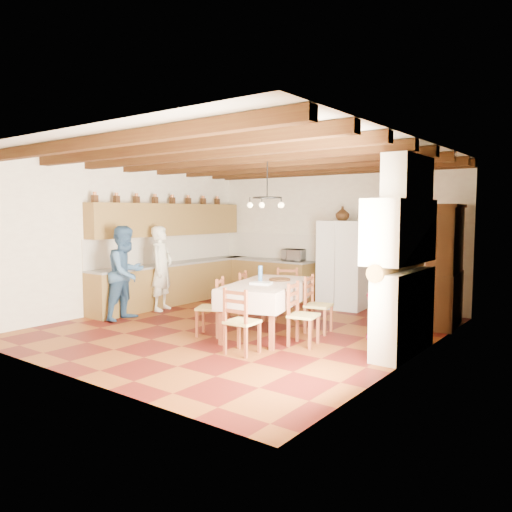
{
  "coord_description": "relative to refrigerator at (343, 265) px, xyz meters",
  "views": [
    {
      "loc": [
        5.32,
        -6.65,
        2.02
      ],
      "look_at": [
        0.1,
        0.3,
        1.25
      ],
      "focal_mm": 35.0,
      "sensor_mm": 36.0,
      "label": 1
    }
  ],
  "objects": [
    {
      "name": "chair_end_near",
      "position": [
        0.42,
        -3.94,
        -0.44
      ],
      "size": [
        0.44,
        0.42,
        0.96
      ],
      "primitive_type": null,
      "rotation": [
        0.0,
        0.0,
        3.2
      ],
      "color": "maroon",
      "rests_on": "floor"
    },
    {
      "name": "ceiling",
      "position": [
        -0.55,
        -2.75,
        2.09
      ],
      "size": [
        6.0,
        6.5,
        0.02
      ],
      "primitive_type": "cube",
      "color": "silver",
      "rests_on": "ground"
    },
    {
      "name": "microwave",
      "position": [
        -1.36,
        0.2,
        0.12
      ],
      "size": [
        0.54,
        0.42,
        0.27
      ],
      "primitive_type": "imported",
      "rotation": [
        0.0,
        0.0,
        0.2
      ],
      "color": "silver",
      "rests_on": "countertop_back"
    },
    {
      "name": "fridge_vase",
      "position": [
        -0.04,
        0.0,
        1.07
      ],
      "size": [
        0.32,
        0.32,
        0.3
      ],
      "primitive_type": "imported",
      "rotation": [
        0.0,
        0.0,
        -0.12
      ],
      "color": "#361B0F",
      "rests_on": "refrigerator"
    },
    {
      "name": "chair_right_near",
      "position": [
        0.89,
        -3.04,
        -0.44
      ],
      "size": [
        0.47,
        0.49,
        0.96
      ],
      "primitive_type": null,
      "rotation": [
        0.0,
        0.0,
        1.75
      ],
      "color": "maroon",
      "rests_on": "floor"
    },
    {
      "name": "chandelier",
      "position": [
        0.04,
        -2.8,
        1.33
      ],
      "size": [
        0.47,
        0.47,
        0.03
      ],
      "primitive_type": "torus",
      "color": "black",
      "rests_on": "ground"
    },
    {
      "name": "lower_cabinets_left",
      "position": [
        -3.25,
        -1.7,
        -0.49
      ],
      "size": [
        0.6,
        4.3,
        0.86
      ],
      "primitive_type": "cube",
      "color": "brown",
      "rests_on": "ground"
    },
    {
      "name": "chair_left_near",
      "position": [
        -0.65,
        -3.44,
        -0.44
      ],
      "size": [
        0.54,
        0.55,
        0.96
      ],
      "primitive_type": null,
      "rotation": [
        0.0,
        0.0,
        -1.12
      ],
      "color": "maroon",
      "rests_on": "floor"
    },
    {
      "name": "lower_cabinets_back",
      "position": [
        -2.1,
        0.2,
        -0.49
      ],
      "size": [
        2.3,
        0.6,
        0.86
      ],
      "primitive_type": "cube",
      "color": "brown",
      "rests_on": "ground"
    },
    {
      "name": "chair_right_far",
      "position": [
        0.67,
        -2.2,
        -0.44
      ],
      "size": [
        0.47,
        0.49,
        0.96
      ],
      "primitive_type": null,
      "rotation": [
        0.0,
        0.0,
        1.77
      ],
      "color": "maroon",
      "rests_on": "floor"
    },
    {
      "name": "person_woman_red",
      "position": [
        1.67,
        -1.98,
        -0.17
      ],
      "size": [
        0.38,
        0.89,
        1.5
      ],
      "primitive_type": "imported",
      "rotation": [
        0.0,
        0.0,
        -1.59
      ],
      "color": "#C7224A",
      "rests_on": "floor"
    },
    {
      "name": "countertop_back",
      "position": [
        -2.1,
        0.2,
        -0.04
      ],
      "size": [
        2.34,
        0.62,
        0.04
      ],
      "primitive_type": "cube",
      "color": "gray",
      "rests_on": "lower_cabinets_back"
    },
    {
      "name": "dining_table",
      "position": [
        0.04,
        -2.8,
        -0.14
      ],
      "size": [
        1.49,
        2.17,
        0.86
      ],
      "rotation": [
        0.0,
        0.0,
        0.26
      ],
      "color": "beige",
      "rests_on": "floor"
    },
    {
      "name": "chair_end_far",
      "position": [
        -0.34,
        -1.64,
        -0.44
      ],
      "size": [
        0.56,
        0.55,
        0.96
      ],
      "primitive_type": null,
      "rotation": [
        0.0,
        0.0,
        0.48
      ],
      "color": "maroon",
      "rests_on": "floor"
    },
    {
      "name": "wall_picture",
      "position": [
        1.0,
        0.48,
        0.93
      ],
      "size": [
        0.34,
        0.03,
        0.42
      ],
      "primitive_type": "cube",
      "color": "black",
      "rests_on": "ground"
    },
    {
      "name": "floor",
      "position": [
        -0.55,
        -2.75,
        -0.93
      ],
      "size": [
        6.0,
        6.5,
        0.02
      ],
      "primitive_type": "cube",
      "color": "#4B120D",
      "rests_on": "ground"
    },
    {
      "name": "backsplash_left",
      "position": [
        -3.54,
        -1.7,
        0.28
      ],
      "size": [
        0.03,
        4.3,
        0.6
      ],
      "primitive_type": "cube",
      "color": "white",
      "rests_on": "ground"
    },
    {
      "name": "person_man",
      "position": [
        -2.87,
        -2.45,
        -0.05
      ],
      "size": [
        0.6,
        0.74,
        1.74
      ],
      "primitive_type": "imported",
      "rotation": [
        0.0,
        0.0,
        1.91
      ],
      "color": "white",
      "rests_on": "floor"
    },
    {
      "name": "ceiling_beams",
      "position": [
        -0.55,
        -2.75,
        1.99
      ],
      "size": [
        6.0,
        6.3,
        0.16
      ],
      "primitive_type": null,
      "color": "#33150A",
      "rests_on": "ground"
    },
    {
      "name": "refrigerator",
      "position": [
        0.0,
        0.0,
        0.0
      ],
      "size": [
        0.99,
        0.84,
        1.84
      ],
      "primitive_type": "cube",
      "rotation": [
        0.0,
        0.0,
        0.1
      ],
      "color": "white",
      "rests_on": "floor"
    },
    {
      "name": "person_woman_blue",
      "position": [
        -2.72,
        -3.47,
        -0.04
      ],
      "size": [
        0.79,
        0.95,
        1.77
      ],
      "primitive_type": "imported",
      "rotation": [
        0.0,
        0.0,
        1.72
      ],
      "color": "#375E8D",
      "rests_on": "floor"
    },
    {
      "name": "wall_right",
      "position": [
        2.46,
        -2.75,
        0.58
      ],
      "size": [
        0.02,
        6.5,
        3.0
      ],
      "primitive_type": "cube",
      "color": "beige",
      "rests_on": "ground"
    },
    {
      "name": "chair_left_far",
      "position": [
        -0.87,
        -2.56,
        -0.44
      ],
      "size": [
        0.53,
        0.54,
        0.96
      ],
      "primitive_type": null,
      "rotation": [
        0.0,
        0.0,
        -1.19
      ],
      "color": "maroon",
      "rests_on": "floor"
    },
    {
      "name": "upper_cabinets",
      "position": [
        -3.38,
        -1.7,
        0.93
      ],
      "size": [
        0.35,
        4.2,
        0.7
      ],
      "primitive_type": "cube",
      "color": "brown",
      "rests_on": "ground"
    },
    {
      "name": "countertop_left",
      "position": [
        -3.25,
        -1.7,
        -0.04
      ],
      "size": [
        0.62,
        4.3,
        0.04
      ],
      "primitive_type": "cube",
      "color": "gray",
      "rests_on": "lower_cabinets_left"
    },
    {
      "name": "wall_back",
      "position": [
        -0.55,
        0.51,
        0.58
      ],
      "size": [
        6.0,
        0.02,
        3.0
      ],
      "primitive_type": "cube",
      "color": "beige",
      "rests_on": "ground"
    },
    {
      "name": "fireplace",
      "position": [
        2.17,
        -2.55,
        0.48
      ],
      "size": [
        0.56,
        1.6,
        2.8
      ],
      "primitive_type": null,
      "color": "beige",
      "rests_on": "ground"
    },
    {
      "name": "wall_left",
      "position": [
        -3.56,
        -2.75,
        0.58
      ],
      "size": [
        0.02,
        6.5,
        3.0
      ],
      "primitive_type": "cube",
      "color": "beige",
      "rests_on": "ground"
    },
    {
      "name": "backsplash_back",
      "position": [
        -2.1,
        0.49,
        0.28
      ],
      "size": [
        2.3,
        0.03,
        0.6
      ],
      "primitive_type": "cube",
      "color": "white",
      "rests_on": "ground"
    },
    {
      "name": "wall_front",
      "position": [
        -0.55,
        -6.01,
        0.58
      ],
      "size": [
        6.0,
        0.02,
        3.0
      ],
      "primitive_type": "cube",
      "color": "beige",
      "rests_on": "ground"
    },
    {
      "name": "hutch",
      "position": [
        2.2,
        -0.44,
        0.16
      ],
      "size": [
        0.63,
        1.24,
        2.15
      ],
      "primitive_type": null,
      "rotation": [
        0.0,
        0.0,
        0.12
      ],
      "color": "#361B0F",
      "rests_on": "floor"
    }
  ]
}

